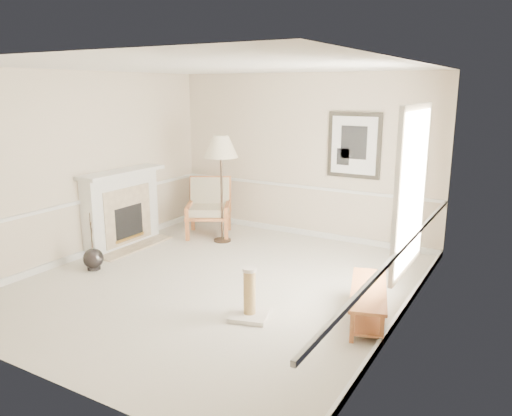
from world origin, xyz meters
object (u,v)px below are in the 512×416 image
at_px(floor_lamp, 221,150).
at_px(scratching_post, 250,302).
at_px(floor_vase, 93,259).
at_px(armchair, 209,204).
at_px(bench, 368,298).

relative_size(floor_lamp, scratching_post, 3.00).
distance_m(floor_vase, scratching_post, 2.84).
height_order(floor_lamp, scratching_post, floor_lamp).
distance_m(floor_vase, armchair, 2.49).
bearing_deg(armchair, floor_lamp, -60.24).
relative_size(armchair, floor_lamp, 0.60).
relative_size(floor_vase, armchair, 0.79).
xyz_separation_m(armchair, scratching_post, (2.44, -2.63, -0.36)).
bearing_deg(armchair, floor_vase, -128.22).
bearing_deg(floor_vase, bench, 6.48).
bearing_deg(floor_lamp, floor_vase, -112.05).
distance_m(floor_lamp, bench, 3.84).
bearing_deg(bench, floor_vase, -173.52).
height_order(armchair, bench, armchair).
relative_size(armchair, scratching_post, 1.79).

